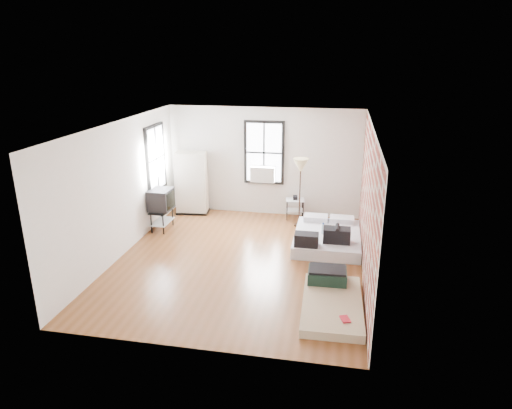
% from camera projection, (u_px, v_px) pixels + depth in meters
% --- Properties ---
extents(ground, '(6.00, 6.00, 0.00)m').
position_uv_depth(ground, '(239.00, 261.00, 9.45)').
color(ground, brown).
rests_on(ground, ground).
extents(room_shell, '(5.02, 6.02, 2.80)m').
position_uv_depth(room_shell, '(253.00, 176.00, 9.19)').
color(room_shell, silver).
rests_on(room_shell, ground).
extents(mattress_main, '(1.45, 1.97, 0.63)m').
position_uv_depth(mattress_main, '(327.00, 237.00, 10.20)').
color(mattress_main, silver).
rests_on(mattress_main, ground).
extents(mattress_bare, '(1.04, 1.90, 0.40)m').
position_uv_depth(mattress_bare, '(331.00, 297.00, 7.81)').
color(mattress_bare, tan).
rests_on(mattress_bare, ground).
extents(wardrobe, '(0.88, 0.56, 1.65)m').
position_uv_depth(wardrobe, '(192.00, 183.00, 11.99)').
color(wardrobe, black).
rests_on(wardrobe, ground).
extents(side_table, '(0.51, 0.43, 0.61)m').
position_uv_depth(side_table, '(295.00, 203.00, 11.70)').
color(side_table, black).
rests_on(side_table, ground).
extents(floor_lamp, '(0.36, 0.36, 1.70)m').
position_uv_depth(floor_lamp, '(301.00, 169.00, 10.88)').
color(floor_lamp, black).
rests_on(floor_lamp, ground).
extents(tv_stand, '(0.51, 0.72, 1.01)m').
position_uv_depth(tv_stand, '(161.00, 201.00, 10.88)').
color(tv_stand, black).
rests_on(tv_stand, ground).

